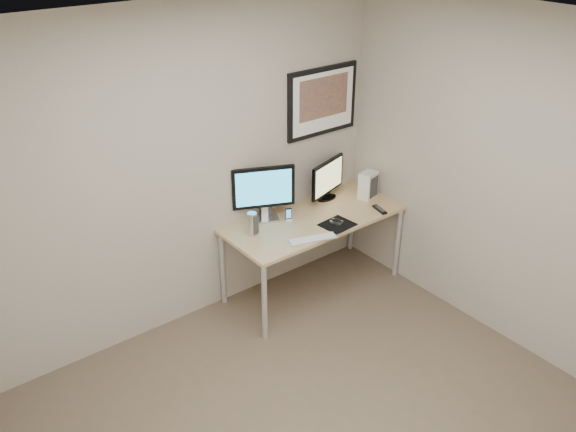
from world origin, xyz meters
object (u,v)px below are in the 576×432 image
at_px(framed_art, 322,101).
at_px(monitor_tv, 328,179).
at_px(fan_unit, 368,185).
at_px(keyboard, 313,239).
at_px(speaker_left, 252,224).
at_px(phone_dock, 288,214).
at_px(speaker_right, 267,208).
at_px(desk, 314,224).
at_px(monitor_large, 264,191).

bearing_deg(framed_art, monitor_tv, -98.96).
bearing_deg(fan_unit, keyboard, -176.63).
height_order(speaker_left, phone_dock, speaker_left).
bearing_deg(fan_unit, phone_dock, 159.25).
height_order(speaker_right, keyboard, speaker_right).
xyz_separation_m(desk, speaker_left, (-0.59, 0.09, 0.16)).
xyz_separation_m(desk, phone_dock, (-0.21, 0.10, 0.12)).
height_order(framed_art, monitor_tv, framed_art).
relative_size(phone_dock, fan_unit, 0.47).
bearing_deg(monitor_tv, speaker_left, 170.46).
relative_size(monitor_large, speaker_left, 2.54).
bearing_deg(phone_dock, monitor_large, 159.48).
xyz_separation_m(speaker_left, fan_unit, (1.23, -0.08, 0.03)).
distance_m(speaker_left, keyboard, 0.51).
bearing_deg(phone_dock, keyboard, -75.26).
bearing_deg(monitor_tv, framed_art, 63.75).
relative_size(speaker_left, speaker_right, 1.19).
xyz_separation_m(framed_art, phone_dock, (-0.56, -0.24, -0.83)).
height_order(speaker_right, phone_dock, speaker_right).
distance_m(speaker_right, keyboard, 0.55).
bearing_deg(speaker_left, speaker_right, 17.70).
xyz_separation_m(speaker_left, phone_dock, (0.38, 0.01, -0.04)).
bearing_deg(monitor_large, phone_dock, -18.01).
distance_m(monitor_large, fan_unit, 1.04).
xyz_separation_m(desk, fan_unit, (0.64, 0.00, 0.19)).
bearing_deg(phone_dock, monitor_tv, 33.83).
bearing_deg(monitor_tv, phone_dock, 174.79).
distance_m(desk, keyboard, 0.39).
bearing_deg(keyboard, phone_dock, 100.66).
bearing_deg(desk, framed_art, 43.46).
distance_m(framed_art, speaker_right, 1.05).
relative_size(monitor_tv, fan_unit, 1.85).
bearing_deg(monitor_tv, keyboard, -156.87).
distance_m(monitor_large, monitor_tv, 0.70).
bearing_deg(speaker_left, monitor_tv, -6.66).
distance_m(framed_art, keyboard, 1.24).
bearing_deg(monitor_large, desk, -9.03).
xyz_separation_m(framed_art, monitor_large, (-0.71, -0.09, -0.62)).
bearing_deg(framed_art, keyboard, -134.27).
bearing_deg(monitor_tv, monitor_large, 160.51).
height_order(desk, phone_dock, phone_dock).
xyz_separation_m(monitor_large, monitor_tv, (0.69, -0.03, -0.07)).
bearing_deg(speaker_right, framed_art, -13.14).
relative_size(framed_art, speaker_left, 3.81).
relative_size(desk, speaker_right, 9.69).
xyz_separation_m(monitor_large, fan_unit, (1.01, -0.23, -0.14)).
relative_size(framed_art, fan_unit, 2.98).
relative_size(speaker_left, phone_dock, 1.68).
height_order(desk, monitor_tv, monitor_tv).
height_order(phone_dock, fan_unit, fan_unit).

